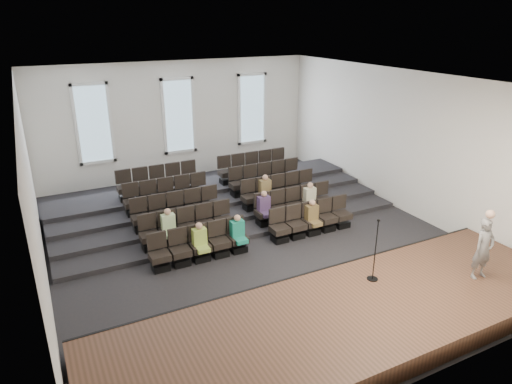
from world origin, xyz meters
The scene contains 14 objects.
ground centered at (0.00, 0.00, 0.00)m, with size 14.00×14.00×0.00m, color black.
ceiling centered at (0.00, 0.00, 5.01)m, with size 12.00×14.00×0.02m, color white.
wall_back centered at (0.00, 7.02, 2.50)m, with size 12.00×0.04×5.00m, color silver.
wall_front centered at (0.00, -7.02, 2.50)m, with size 12.00×0.04×5.00m, color silver.
wall_left centered at (-6.02, 0.00, 2.50)m, with size 0.04×14.00×5.00m, color silver.
wall_right centered at (6.02, 0.00, 2.50)m, with size 0.04×14.00×5.00m, color silver.
stage centered at (0.00, -5.10, 0.25)m, with size 11.80×3.60×0.50m, color #513122.
stage_lip centered at (0.00, -3.33, 0.25)m, with size 11.80×0.06×0.52m, color black.
risers centered at (0.00, 3.17, 0.20)m, with size 11.80×4.80×0.60m.
seating_rows centered at (0.00, 1.54, 0.68)m, with size 6.80×4.70×1.67m.
windows centered at (0.00, 6.95, 2.70)m, with size 8.44×0.10×3.24m.
audience centered at (0.19, 0.15, 0.79)m, with size 5.45×2.64×1.10m.
speaker centered at (3.75, -5.42, 1.29)m, with size 0.58×0.38×1.59m, color slate.
mic_stand centered at (1.28, -4.30, 0.99)m, with size 0.28×0.28×1.66m.
Camera 1 is at (-5.79, -11.81, 6.64)m, focal length 32.00 mm.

